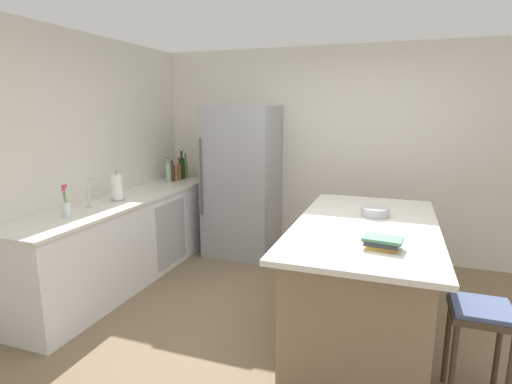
{
  "coord_description": "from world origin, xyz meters",
  "views": [
    {
      "loc": [
        0.62,
        -2.83,
        1.84
      ],
      "look_at": [
        -0.74,
        1.0,
        1.0
      ],
      "focal_mm": 28.06,
      "sensor_mm": 36.0,
      "label": 1
    }
  ],
  "objects": [
    {
      "name": "ground_plane",
      "position": [
        0.0,
        0.0,
        0.0
      ],
      "size": [
        7.2,
        7.2,
        0.0
      ],
      "primitive_type": "plane",
      "color": "#7A664C"
    },
    {
      "name": "wall_rear",
      "position": [
        0.0,
        2.25,
        1.3
      ],
      "size": [
        6.0,
        0.1,
        2.6
      ],
      "primitive_type": "cube",
      "color": "silver",
      "rests_on": "ground_plane"
    },
    {
      "name": "wall_left",
      "position": [
        -2.45,
        0.0,
        1.3
      ],
      "size": [
        0.1,
        6.0,
        2.6
      ],
      "primitive_type": "cube",
      "color": "silver",
      "rests_on": "ground_plane"
    },
    {
      "name": "counter_run_left",
      "position": [
        -2.09,
        0.66,
        0.46
      ],
      "size": [
        0.64,
        2.92,
        0.91
      ],
      "color": "white",
      "rests_on": "ground_plane"
    },
    {
      "name": "kitchen_island",
      "position": [
        0.42,
        0.4,
        0.47
      ],
      "size": [
        1.11,
        2.08,
        0.93
      ],
      "color": "#8E755B",
      "rests_on": "ground_plane"
    },
    {
      "name": "refrigerator",
      "position": [
        -1.21,
        1.83,
        0.94
      ],
      "size": [
        0.85,
        0.78,
        1.89
      ],
      "color": "#93969B",
      "rests_on": "ground_plane"
    },
    {
      "name": "bar_stool",
      "position": [
        1.18,
        -0.25,
        0.54
      ],
      "size": [
        0.36,
        0.36,
        0.67
      ],
      "color": "#473828",
      "rests_on": "ground_plane"
    },
    {
      "name": "sink_faucet",
      "position": [
        -2.14,
        0.17,
        1.07
      ],
      "size": [
        0.15,
        0.05,
        0.3
      ],
      "color": "silver",
      "rests_on": "counter_run_left"
    },
    {
      "name": "flower_vase",
      "position": [
        -2.09,
        -0.18,
        1.01
      ],
      "size": [
        0.08,
        0.08,
        0.3
      ],
      "color": "silver",
      "rests_on": "counter_run_left"
    },
    {
      "name": "paper_towel_roll",
      "position": [
        -2.1,
        0.53,
        1.04
      ],
      "size": [
        0.14,
        0.14,
        0.31
      ],
      "color": "gray",
      "rests_on": "counter_run_left"
    },
    {
      "name": "olive_oil_bottle",
      "position": [
        -2.12,
        2.0,
        1.04
      ],
      "size": [
        0.05,
        0.05,
        0.33
      ],
      "color": "olive",
      "rests_on": "counter_run_left"
    },
    {
      "name": "wine_bottle",
      "position": [
        -2.13,
        1.91,
        1.06
      ],
      "size": [
        0.07,
        0.07,
        0.38
      ],
      "color": "#19381E",
      "rests_on": "counter_run_left"
    },
    {
      "name": "vinegar_bottle",
      "position": [
        -2.11,
        1.8,
        1.03
      ],
      "size": [
        0.05,
        0.05,
        0.3
      ],
      "color": "#994C23",
      "rests_on": "counter_run_left"
    },
    {
      "name": "syrup_bottle",
      "position": [
        -2.16,
        1.72,
        1.02
      ],
      "size": [
        0.06,
        0.06,
        0.27
      ],
      "color": "#5B3319",
      "rests_on": "counter_run_left"
    },
    {
      "name": "gin_bottle",
      "position": [
        -2.16,
        1.62,
        1.04
      ],
      "size": [
        0.07,
        0.07,
        0.32
      ],
      "color": "#8CB79E",
      "rests_on": "counter_run_left"
    },
    {
      "name": "cookbook_stack",
      "position": [
        0.57,
        -0.16,
        0.97
      ],
      "size": [
        0.27,
        0.2,
        0.08
      ],
      "color": "gold",
      "rests_on": "kitchen_island"
    },
    {
      "name": "mixing_bowl",
      "position": [
        0.47,
        0.68,
        0.97
      ],
      "size": [
        0.24,
        0.24,
        0.08
      ],
      "color": "#B2B5BA",
      "rests_on": "kitchen_island"
    }
  ]
}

